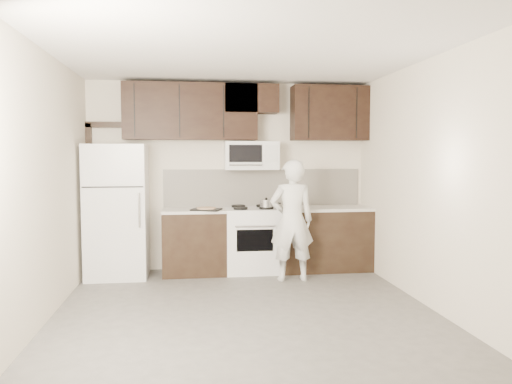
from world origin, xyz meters
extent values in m
plane|color=#514E4C|center=(0.00, 0.00, 0.00)|extent=(4.50, 4.50, 0.00)
plane|color=beige|center=(0.00, 2.25, 1.35)|extent=(4.00, 0.00, 4.00)
plane|color=white|center=(0.00, 0.00, 2.70)|extent=(4.50, 4.50, 0.00)
cube|color=black|center=(-0.52, 1.94, 0.43)|extent=(0.87, 0.62, 0.87)
cube|color=black|center=(1.34, 1.94, 0.43)|extent=(1.32, 0.62, 0.87)
cube|color=silver|center=(-0.52, 1.94, 0.89)|extent=(0.87, 0.64, 0.04)
cube|color=silver|center=(1.34, 1.94, 0.89)|extent=(1.32, 0.64, 0.04)
cube|color=white|center=(0.30, 1.94, 0.45)|extent=(0.76, 0.62, 0.89)
cube|color=white|center=(0.30, 1.94, 0.90)|extent=(0.76, 0.62, 0.02)
cube|color=black|center=(0.30, 1.63, 0.50)|extent=(0.50, 0.01, 0.30)
cylinder|color=silver|center=(0.30, 1.60, 0.70)|extent=(0.55, 0.02, 0.02)
cylinder|color=black|center=(0.12, 1.79, 0.93)|extent=(0.20, 0.20, 0.03)
cylinder|color=black|center=(0.48, 1.79, 0.93)|extent=(0.20, 0.20, 0.03)
cylinder|color=black|center=(0.12, 2.09, 0.93)|extent=(0.20, 0.20, 0.03)
cylinder|color=black|center=(0.48, 2.09, 0.93)|extent=(0.20, 0.20, 0.03)
cube|color=silver|center=(0.50, 2.24, 1.18)|extent=(2.90, 0.02, 0.54)
cube|color=black|center=(-0.55, 2.08, 2.26)|extent=(1.85, 0.35, 0.78)
cube|color=black|center=(1.45, 2.08, 2.26)|extent=(1.10, 0.35, 0.78)
cube|color=black|center=(0.30, 2.08, 2.45)|extent=(0.76, 0.35, 0.40)
cube|color=white|center=(0.30, 2.06, 1.65)|extent=(0.76, 0.38, 0.40)
cube|color=black|center=(0.20, 1.86, 1.68)|extent=(0.46, 0.01, 0.24)
cube|color=silver|center=(0.56, 1.86, 1.68)|extent=(0.18, 0.01, 0.24)
cylinder|color=silver|center=(0.20, 1.84, 1.52)|extent=(0.46, 0.02, 0.02)
cube|color=white|center=(-1.55, 1.89, 0.90)|extent=(0.80, 0.72, 1.80)
cube|color=black|center=(-1.55, 1.53, 1.25)|extent=(0.77, 0.01, 0.02)
cylinder|color=silver|center=(-1.22, 1.50, 0.95)|extent=(0.03, 0.03, 0.45)
cube|color=black|center=(-1.96, 2.21, 1.05)|extent=(0.08, 0.08, 2.10)
cube|color=black|center=(-1.75, 2.21, 2.08)|extent=(0.50, 0.08, 0.08)
cylinder|color=silver|center=(0.48, 1.79, 0.97)|extent=(0.17, 0.17, 0.13)
sphere|color=black|center=(0.48, 1.79, 1.05)|extent=(0.04, 0.04, 0.04)
cylinder|color=black|center=(0.60, 1.75, 0.99)|extent=(0.15, 0.07, 0.02)
cube|color=black|center=(-0.35, 1.75, 0.92)|extent=(0.45, 0.39, 0.02)
cylinder|color=#CBB088|center=(-0.35, 1.75, 0.94)|extent=(0.32, 0.32, 0.02)
imported|color=white|center=(0.76, 1.38, 0.80)|extent=(0.59, 0.39, 1.60)
camera|label=1|loc=(-0.58, -5.01, 1.66)|focal=35.00mm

